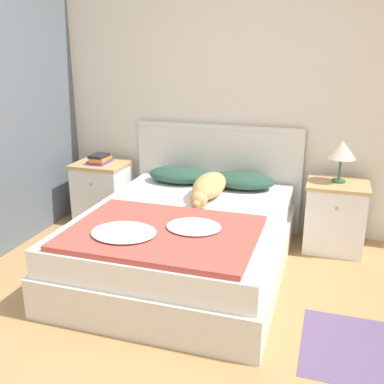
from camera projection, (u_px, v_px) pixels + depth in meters
The scene contains 12 objects.
ground_plane at pixel (143, 357), 2.53m from camera, with size 16.00×16.00×0.00m, color tan.
wall_back at pixel (232, 91), 4.07m from camera, with size 9.00×0.06×2.55m.
bed at pixel (184, 241), 3.46m from camera, with size 1.50×1.93×0.47m.
headboard at pixel (217, 174), 4.27m from camera, with size 1.58×0.06×0.98m.
nightstand_left at pixel (103, 192), 4.43m from camera, with size 0.50×0.45×0.59m.
nightstand_right at pixel (335, 216), 3.80m from camera, with size 0.50×0.45×0.59m.
pillow_left at pixel (179, 175), 4.12m from camera, with size 0.56×0.36×0.14m.
pillow_right at pixel (243, 180), 3.95m from camera, with size 0.56×0.36×0.14m.
quilt at pixel (161, 232), 2.97m from camera, with size 1.24×0.93×0.07m.
dog at pixel (209, 187), 3.70m from camera, with size 0.25×0.76×0.19m.
book_stack at pixel (100, 159), 4.30m from camera, with size 0.17×0.23×0.09m.
table_lamp at pixel (342, 151), 3.64m from camera, with size 0.24×0.24×0.35m.
Camera 1 is at (0.90, -1.94, 1.67)m, focal length 42.00 mm.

